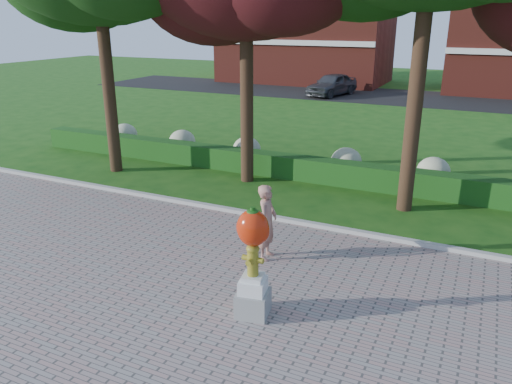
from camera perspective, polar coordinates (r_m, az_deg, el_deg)
ground at (r=11.89m, az=-5.12°, el=-8.10°), size 100.00×100.00×0.00m
walkway at (r=9.20m, az=-18.32°, el=-18.11°), size 40.00×14.00×0.04m
curb at (r=14.28m, az=0.91°, el=-2.82°), size 40.00×0.18×0.15m
lawn_hedge at (r=17.69m, az=6.25°, el=2.62°), size 24.00×0.70×0.80m
hydrangea_row at (r=18.40m, az=8.98°, el=3.65°), size 20.10×1.10×0.99m
street at (r=37.85m, az=16.94°, el=10.29°), size 50.00×8.00×0.02m
building_left at (r=45.78m, az=5.70°, el=16.86°), size 14.00×8.00×7.00m
hydrant_sculpture at (r=9.35m, az=-0.36°, el=-7.71°), size 0.70×0.70×2.22m
woman at (r=11.65m, az=1.29°, el=-3.46°), size 0.50×0.71×1.82m
parked_car at (r=37.50m, az=8.67°, el=12.07°), size 3.06×5.02×1.60m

